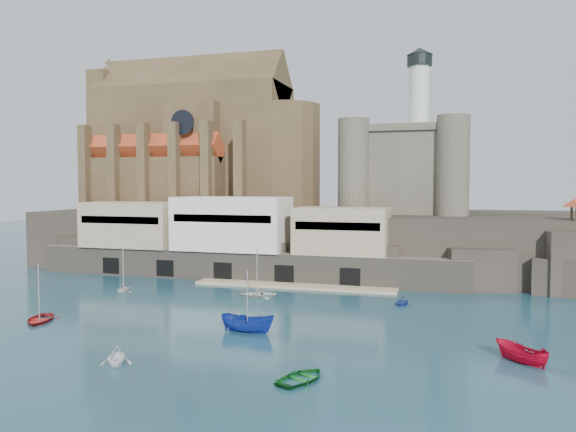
% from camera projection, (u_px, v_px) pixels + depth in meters
% --- Properties ---
extents(ground, '(300.00, 300.00, 0.00)m').
position_uv_depth(ground, '(236.00, 313.00, 65.65)').
color(ground, '#173B4C').
rests_on(ground, ground).
extents(promontory, '(100.00, 36.00, 10.00)m').
position_uv_depth(promontory, '(315.00, 239.00, 103.10)').
color(promontory, black).
rests_on(promontory, ground).
extents(quay, '(70.00, 12.00, 13.05)m').
position_uv_depth(quay, '(230.00, 240.00, 90.29)').
color(quay, '#6D6457').
rests_on(quay, ground).
extents(church, '(47.00, 25.93, 30.51)m').
position_uv_depth(church, '(201.00, 148.00, 111.31)').
color(church, '#483721').
rests_on(church, promontory).
extents(castle_keep, '(21.20, 21.20, 29.30)m').
position_uv_depth(castle_keep, '(406.00, 166.00, 99.33)').
color(castle_keep, '#4C483C').
rests_on(castle_keep, promontory).
extents(boat_0, '(3.88, 2.46, 5.25)m').
position_uv_depth(boat_0, '(40.00, 321.00, 61.59)').
color(boat_0, '#A01817').
rests_on(boat_0, ground).
extents(boat_1, '(3.46, 2.87, 3.45)m').
position_uv_depth(boat_1, '(117.00, 363.00, 47.23)').
color(boat_1, white).
rests_on(boat_1, ground).
extents(boat_2, '(2.38, 2.32, 5.87)m').
position_uv_depth(boat_2, '(247.00, 332.00, 57.23)').
color(boat_2, navy).
rests_on(boat_2, ground).
extents(boat_3, '(3.66, 2.32, 4.96)m').
position_uv_depth(boat_3, '(302.00, 380.00, 43.21)').
color(boat_3, '#126523').
rests_on(boat_3, ground).
extents(boat_4, '(2.60, 1.63, 2.96)m').
position_uv_depth(boat_4, '(124.00, 292.00, 78.41)').
color(boat_4, beige).
rests_on(boat_4, ground).
extents(boat_5, '(2.70, 2.70, 5.02)m').
position_uv_depth(boat_5, '(521.00, 362.00, 47.45)').
color(boat_5, '#BA0623').
rests_on(boat_5, ground).
extents(boat_6, '(2.03, 3.91, 5.26)m').
position_uv_depth(boat_6, '(257.00, 296.00, 75.42)').
color(boat_6, silver).
rests_on(boat_6, ground).
extents(boat_7, '(2.84, 2.38, 2.83)m').
position_uv_depth(boat_7, '(402.00, 305.00, 70.06)').
color(boat_7, navy).
rests_on(boat_7, ground).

